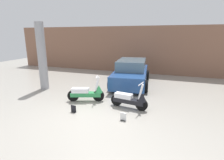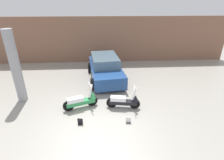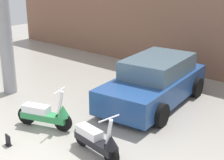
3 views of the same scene
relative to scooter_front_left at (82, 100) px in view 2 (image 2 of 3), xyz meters
The scene contains 8 objects.
ground_plane 1.47m from the scooter_front_left, 67.60° to the right, with size 28.00×28.00×0.00m, color #9E998E.
wall_back 6.45m from the scooter_front_left, 85.09° to the left, with size 19.60×0.12×3.29m, color #845B47.
scooter_front_left is the anchor object (origin of this frame).
scooter_front_right 1.85m from the scooter_front_left, ahead, with size 1.46×0.56×1.02m.
car_rear_left 3.33m from the scooter_front_left, 70.69° to the left, with size 2.28×4.16×1.35m.
placard_near_left_scooter 1.17m from the scooter_front_left, 88.86° to the right, with size 0.20×0.14×0.26m.
placard_near_right_scooter 2.21m from the scooter_front_left, 31.58° to the right, with size 0.20×0.13×0.26m.
support_column_side 3.26m from the scooter_front_left, 163.51° to the left, with size 0.42×0.42×3.29m, color #99999E.
Camera 2 is at (0.36, -5.25, 4.35)m, focal length 28.00 mm.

